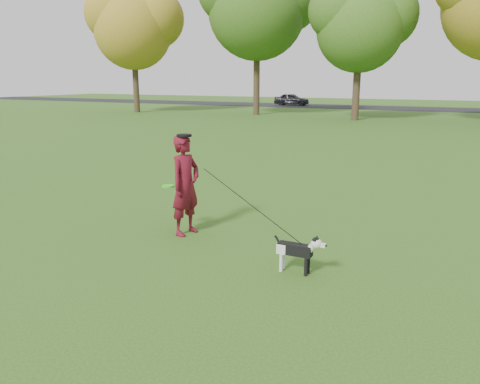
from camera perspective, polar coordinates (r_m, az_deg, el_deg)
The scene contains 7 objects.
ground at distance 7.80m, azimuth 0.39°, elevation -7.02°, with size 120.00×120.00×0.00m, color #285116.
road at distance 46.75m, azimuth 22.68°, elevation 9.30°, with size 120.00×7.00×0.02m, color black.
man at distance 8.39m, azimuth -6.66°, elevation 0.82°, with size 0.66×0.43×1.80m, color #550C19.
dog at distance 6.83m, azimuth 7.20°, elevation -6.92°, with size 0.80×0.16×0.60m.
car_left at distance 49.63m, azimuth 6.33°, elevation 11.17°, with size 1.44×3.57×1.22m, color black.
man_held_items at distance 7.35m, azimuth 1.26°, elevation -1.53°, with size 2.98×0.93×1.41m.
tree_row at distance 33.28m, azimuth 19.42°, elevation 21.01°, with size 51.74×8.86×12.01m.
Camera 1 is at (3.19, -6.56, 2.76)m, focal length 35.00 mm.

